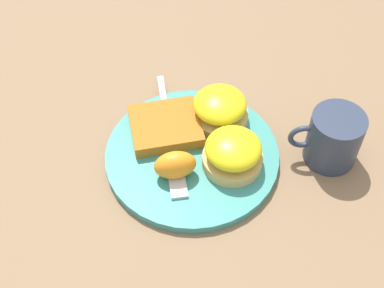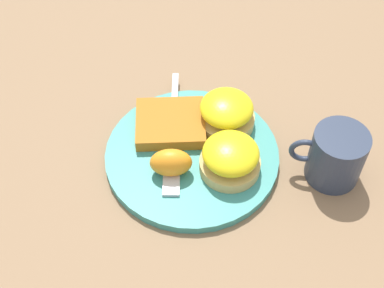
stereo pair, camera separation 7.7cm
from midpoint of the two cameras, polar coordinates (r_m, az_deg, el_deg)
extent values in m
plane|color=#846647|center=(0.80, -2.76, -1.70)|extent=(1.10, 1.10, 0.00)
cylinder|color=teal|center=(0.80, -2.78, -1.39)|extent=(0.26, 0.26, 0.01)
cylinder|color=tan|center=(0.77, 1.46, -1.88)|extent=(0.09, 0.09, 0.02)
ellipsoid|color=yellow|center=(0.75, 1.50, -0.64)|extent=(0.08, 0.08, 0.04)
cylinder|color=tan|center=(0.82, 0.26, 2.83)|extent=(0.09, 0.09, 0.02)
ellipsoid|color=yellow|center=(0.80, 0.27, 4.10)|extent=(0.08, 0.08, 0.04)
cube|color=#AF681F|center=(0.81, -5.57, 1.75)|extent=(0.12, 0.11, 0.02)
ellipsoid|color=orange|center=(0.75, -4.77, -2.44)|extent=(0.06, 0.05, 0.04)
cube|color=silver|center=(0.85, -5.54, 4.03)|extent=(0.03, 0.13, 0.00)
cube|color=silver|center=(0.76, -4.49, -4.40)|extent=(0.03, 0.05, 0.00)
cylinder|color=#2D384C|center=(0.79, 12.18, 0.69)|extent=(0.08, 0.08, 0.08)
torus|color=#2D384C|center=(0.78, 9.01, 0.84)|extent=(0.05, 0.01, 0.05)
camera|label=1|loc=(0.04, -92.87, -3.55)|focal=50.00mm
camera|label=2|loc=(0.04, 87.13, 3.55)|focal=50.00mm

